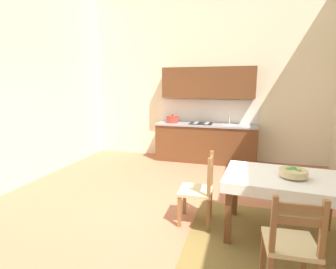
{
  "coord_description": "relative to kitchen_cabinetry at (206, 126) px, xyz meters",
  "views": [
    {
      "loc": [
        0.94,
        -3.08,
        1.77
      ],
      "look_at": [
        -0.09,
        0.46,
        1.08
      ],
      "focal_mm": 27.76,
      "sensor_mm": 36.0,
      "label": 1
    }
  ],
  "objects": [
    {
      "name": "dining_chair_camera_side",
      "position": [
        1.28,
        -3.86,
        -0.41
      ],
      "size": [
        0.45,
        0.45,
        0.93
      ],
      "color": "#D1BC89",
      "rests_on": "ground_plane"
    },
    {
      "name": "ground_plane",
      "position": [
        -0.11,
        -2.99,
        -0.91
      ],
      "size": [
        6.24,
        7.12,
        0.1
      ],
      "primitive_type": "cube",
      "color": "#AD6B4C"
    },
    {
      "name": "kitchen_cabinetry",
      "position": [
        0.0,
        0.0,
        0.0
      ],
      "size": [
        2.35,
        0.63,
        2.2
      ],
      "color": "brown",
      "rests_on": "ground_plane"
    },
    {
      "name": "fruit_bowl",
      "position": [
        1.4,
        -3.0,
        -0.04
      ],
      "size": [
        0.3,
        0.3,
        0.12
      ],
      "color": "tan",
      "rests_on": "dining_table"
    },
    {
      "name": "dining_chair_tv_side",
      "position": [
        0.33,
        -2.9,
        -0.41
      ],
      "size": [
        0.44,
        0.44,
        0.93
      ],
      "color": "#D1BC89",
      "rests_on": "ground_plane"
    },
    {
      "name": "dining_table",
      "position": [
        1.31,
        -2.96,
        -0.24
      ],
      "size": [
        1.38,
        1.0,
        0.75
      ],
      "color": "brown",
      "rests_on": "ground_plane"
    },
    {
      "name": "area_rug",
      "position": [
        1.31,
        -3.06,
        -0.85
      ],
      "size": [
        2.1,
        1.6,
        0.01
      ],
      "primitive_type": "cube",
      "color": "brown",
      "rests_on": "ground_plane"
    },
    {
      "name": "wall_back",
      "position": [
        -0.11,
        0.33,
        1.24
      ],
      "size": [
        6.24,
        0.12,
        4.19
      ],
      "primitive_type": "cube",
      "color": "beige",
      "rests_on": "ground_plane"
    }
  ]
}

